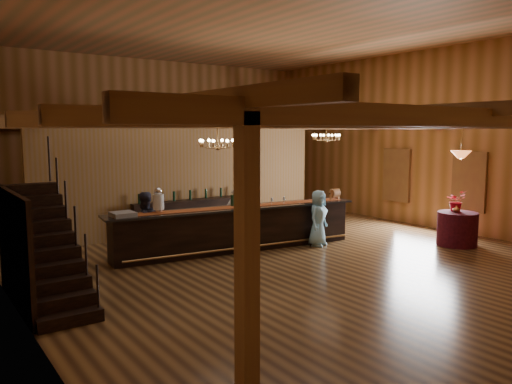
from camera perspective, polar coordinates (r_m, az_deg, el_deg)
floor at (r=12.59m, az=1.82°, el=-6.82°), size 14.00×14.00×0.00m
ceiling at (r=12.48m, az=1.92°, el=18.52°), size 14.00×14.00×0.00m
wall_back at (r=18.30m, az=-11.57°, el=6.04°), size 12.00×0.10×5.50m
wall_right at (r=16.56m, az=18.74°, el=5.73°), size 0.10×14.00×5.50m
beam_grid at (r=12.64m, az=0.48°, el=8.06°), size 11.90×13.90×0.39m
support_posts at (r=11.92m, az=3.30°, el=0.21°), size 9.20×10.20×3.20m
partition_wall at (r=15.00m, az=-7.80°, el=1.35°), size 9.00×0.18×3.10m
window_right_front at (r=15.69m, az=23.18°, el=1.10°), size 0.12×1.05×1.75m
window_right_back at (r=17.19m, az=15.79°, el=1.86°), size 0.12×1.05×1.75m
staircase at (r=9.42m, az=-22.73°, el=-5.84°), size 1.00×2.80×2.00m
backroom_boxes at (r=16.99m, az=-10.24°, el=-1.51°), size 4.10×0.60×1.10m
tasting_bar at (r=12.63m, az=-2.17°, el=-4.17°), size 6.68×1.66×1.12m
beverage_dispenser at (r=11.82m, az=-11.10°, el=-0.98°), size 0.26×0.26×0.60m
glass_rack_tray at (r=11.54m, az=-14.98°, el=-2.47°), size 0.50×0.50×0.10m
raffle_drum at (r=14.03m, az=8.97°, el=-0.16°), size 0.34×0.24×0.30m
bar_bottle_0 at (r=12.60m, az=-2.74°, el=-1.00°), size 0.07×0.07×0.30m
bar_bottle_1 at (r=12.71m, az=-1.72°, el=-0.93°), size 0.07×0.07×0.30m
bar_bottle_2 at (r=12.82m, az=-0.72°, el=-0.86°), size 0.07×0.07×0.30m
bar_bottle_3 at (r=12.90m, az=-0.00°, el=-0.80°), size 0.07×0.07×0.30m
backbar_shelf at (r=14.88m, az=-7.49°, el=-2.77°), size 3.59×0.82×1.00m
round_table at (r=14.21m, az=22.01°, el=-3.92°), size 1.02×1.02×0.89m
chandelier_left at (r=10.73m, az=-4.38°, el=5.59°), size 0.80×0.80×0.61m
chandelier_right at (r=14.60m, az=8.02°, el=6.24°), size 0.80×0.80×0.52m
pendant_lamp at (r=13.99m, az=22.37°, el=3.99°), size 0.52×0.52×0.90m
bartender at (r=13.59m, az=-2.33°, el=-2.65°), size 0.63×0.54×1.46m
staff_second at (r=12.14m, az=-12.65°, el=-3.69°), size 0.86×0.73×1.58m
guest at (r=13.20m, az=7.12°, el=-2.96°), size 0.84×0.71×1.47m
floor_plant at (r=16.22m, az=-2.54°, el=-1.36°), size 0.85×0.75×1.31m
table_flowers at (r=14.26m, az=21.89°, el=-0.94°), size 0.57×0.52×0.56m
table_vase at (r=14.07m, az=21.93°, el=-1.58°), size 0.19×0.19×0.30m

